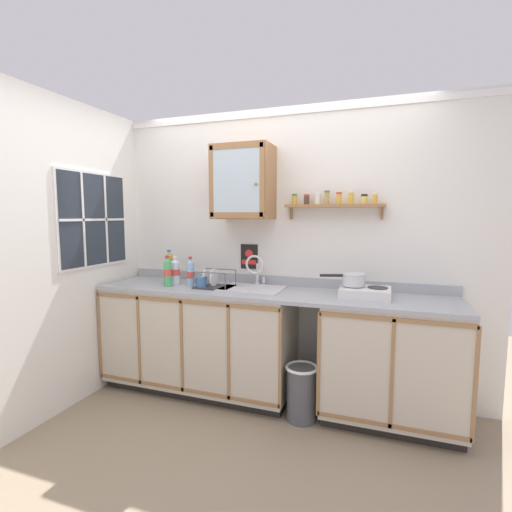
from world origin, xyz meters
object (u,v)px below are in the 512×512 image
at_px(wall_cabinet, 243,182).
at_px(saucepan, 353,279).
at_px(trash_bin, 301,392).
at_px(hot_plate_stove, 365,292).
at_px(bottle_water_clear_1, 175,271).
at_px(bottle_juice_amber_2, 169,267).
at_px(dish_rack, 214,284).
at_px(warning_sign, 249,257).
at_px(mug, 201,282).
at_px(bottle_soda_green_3, 168,272).
at_px(bottle_water_blue_0, 190,272).
at_px(sink, 252,291).

bearing_deg(wall_cabinet, saucepan, -5.48).
height_order(saucepan, trash_bin, saucepan).
relative_size(hot_plate_stove, wall_cabinet, 0.59).
bearing_deg(bottle_water_clear_1, bottle_juice_amber_2, 150.72).
bearing_deg(dish_rack, warning_sign, 55.81).
relative_size(hot_plate_stove, mug, 2.86).
relative_size(bottle_soda_green_3, trash_bin, 0.64).
height_order(bottle_soda_green_3, warning_sign, warning_sign).
bearing_deg(saucepan, trash_bin, -143.99).
bearing_deg(bottle_water_blue_0, warning_sign, 31.77).
xyz_separation_m(sink, bottle_water_clear_1, (-0.72, -0.04, 0.13)).
height_order(sink, saucepan, sink).
height_order(dish_rack, trash_bin, dish_rack).
bearing_deg(warning_sign, trash_bin, -39.16).
distance_m(mug, trash_bin, 1.19).
bearing_deg(bottle_soda_green_3, saucepan, 5.37).
relative_size(bottle_water_clear_1, bottle_juice_amber_2, 0.84).
distance_m(sink, bottle_juice_amber_2, 0.83).
xyz_separation_m(bottle_water_clear_1, wall_cabinet, (0.60, 0.14, 0.78)).
xyz_separation_m(bottle_water_blue_0, mug, (0.15, -0.09, -0.06)).
distance_m(bottle_water_blue_0, wall_cabinet, 0.91).
height_order(hot_plate_stove, bottle_water_clear_1, bottle_water_clear_1).
height_order(hot_plate_stove, mug, mug).
height_order(bottle_juice_amber_2, wall_cabinet, wall_cabinet).
bearing_deg(sink, bottle_water_clear_1, -176.73).
height_order(wall_cabinet, warning_sign, wall_cabinet).
relative_size(bottle_water_clear_1, wall_cabinet, 0.41).
xyz_separation_m(hot_plate_stove, wall_cabinet, (-1.03, 0.11, 0.86)).
xyz_separation_m(sink, dish_rack, (-0.33, -0.05, 0.05)).
bearing_deg(warning_sign, mug, -128.48).
relative_size(bottle_juice_amber_2, dish_rack, 0.96).
distance_m(saucepan, trash_bin, 0.95).
bearing_deg(bottle_juice_amber_2, trash_bin, -10.94).
xyz_separation_m(sink, warning_sign, (-0.12, 0.25, 0.26)).
relative_size(bottle_water_blue_0, trash_bin, 0.60).
relative_size(dish_rack, trash_bin, 0.75).
bearing_deg(bottle_water_clear_1, bottle_soda_green_3, -97.21).
height_order(hot_plate_stove, trash_bin, hot_plate_stove).
xyz_separation_m(sink, mug, (-0.42, -0.12, 0.07)).
bearing_deg(bottle_water_blue_0, hot_plate_stove, 0.31).
bearing_deg(saucepan, wall_cabinet, 174.52).
xyz_separation_m(bottle_water_blue_0, warning_sign, (0.45, 0.28, 0.13)).
bearing_deg(saucepan, sink, -179.67).
relative_size(bottle_juice_amber_2, wall_cabinet, 0.49).
relative_size(sink, trash_bin, 1.21).
distance_m(hot_plate_stove, bottle_soda_green_3, 1.65).
xyz_separation_m(saucepan, dish_rack, (-1.15, -0.06, -0.10)).
bearing_deg(trash_bin, dish_rack, 167.09).
height_order(bottle_water_blue_0, bottle_water_clear_1, same).
bearing_deg(trash_bin, saucepan, 36.01).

